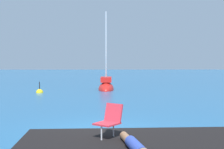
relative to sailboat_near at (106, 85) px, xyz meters
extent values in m
plane|color=#236093|center=(-0.18, -15.54, -0.39)|extent=(160.00, 160.00, 0.00)
ellipsoid|color=red|center=(0.00, -0.02, -0.39)|extent=(1.35, 3.80, 1.30)
cube|color=red|center=(0.00, -0.02, 0.47)|extent=(0.93, 1.67, 0.43)
cylinder|color=#B7B7BC|center=(-0.01, -0.38, 3.22)|extent=(0.14, 0.14, 5.91)
cylinder|color=#B2B2B7|center=(0.01, 0.81, 0.67)|extent=(0.15, 2.37, 0.11)
pyramid|color=white|center=(0.00, 0.29, 2.98)|extent=(0.10, 1.89, 4.49)
cylinder|color=#334CB2|center=(0.56, -20.02, 0.31)|extent=(0.39, 0.93, 0.24)
cylinder|color=#9E704C|center=(0.44, -19.28, 0.28)|extent=(0.29, 0.72, 0.18)
cube|color=#E03342|center=(-0.01, -18.86, 0.54)|extent=(0.70, 0.71, 0.04)
cube|color=#E03342|center=(0.15, -18.66, 0.77)|extent=(0.47, 0.41, 0.45)
cylinder|color=silver|center=(-0.14, -19.03, 0.37)|extent=(0.04, 0.04, 0.35)
cylinder|color=silver|center=(0.15, -18.66, 0.37)|extent=(0.04, 0.04, 0.35)
sphere|color=yellow|center=(-5.13, -2.50, -0.39)|extent=(0.56, 0.56, 0.56)
cylinder|color=black|center=(-5.13, -2.50, 0.16)|extent=(0.06, 0.06, 0.60)
camera|label=1|loc=(-0.04, -26.05, 2.02)|focal=49.05mm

